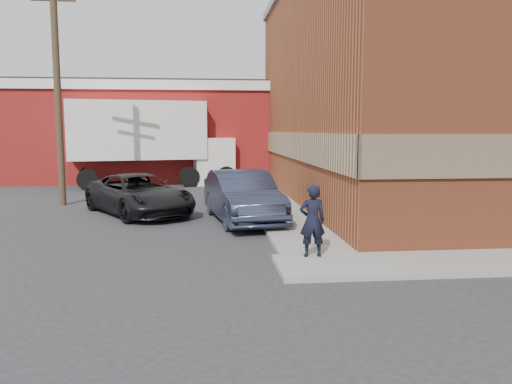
{
  "coord_description": "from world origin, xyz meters",
  "views": [
    {
      "loc": [
        -1.95,
        -10.85,
        2.89
      ],
      "look_at": [
        -0.69,
        1.56,
        1.34
      ],
      "focal_mm": 35.0,
      "sensor_mm": 36.0,
      "label": 1
    }
  ],
  "objects_px": {
    "warehouse": "(138,132)",
    "brick_building": "(461,86)",
    "box_truck": "(154,138)",
    "man": "(312,221)",
    "suv_a": "(139,194)",
    "utility_pole": "(57,81)",
    "sedan": "(242,196)"
  },
  "relations": [
    {
      "from": "warehouse",
      "to": "brick_building",
      "type": "bearing_deg",
      "value": -37.2
    },
    {
      "from": "box_truck",
      "to": "brick_building",
      "type": "bearing_deg",
      "value": -38.3
    },
    {
      "from": "man",
      "to": "suv_a",
      "type": "distance_m",
      "value": 8.21
    },
    {
      "from": "utility_pole",
      "to": "man",
      "type": "bearing_deg",
      "value": -49.61
    },
    {
      "from": "utility_pole",
      "to": "suv_a",
      "type": "xyz_separation_m",
      "value": [
        3.24,
        -2.48,
        -4.05
      ]
    },
    {
      "from": "brick_building",
      "to": "man",
      "type": "relative_size",
      "value": 11.47
    },
    {
      "from": "brick_building",
      "to": "man",
      "type": "height_order",
      "value": "brick_building"
    },
    {
      "from": "warehouse",
      "to": "sedan",
      "type": "distance_m",
      "value": 16.22
    },
    {
      "from": "warehouse",
      "to": "utility_pole",
      "type": "xyz_separation_m",
      "value": [
        -1.5,
        -11.0,
        1.93
      ]
    },
    {
      "from": "suv_a",
      "to": "box_truck",
      "type": "bearing_deg",
      "value": 61.06
    },
    {
      "from": "warehouse",
      "to": "box_truck",
      "type": "distance_m",
      "value": 4.5
    },
    {
      "from": "utility_pole",
      "to": "suv_a",
      "type": "relative_size",
      "value": 1.79
    },
    {
      "from": "man",
      "to": "box_truck",
      "type": "relative_size",
      "value": 0.17
    },
    {
      "from": "sedan",
      "to": "suv_a",
      "type": "xyz_separation_m",
      "value": [
        -3.46,
        1.75,
        -0.11
      ]
    },
    {
      "from": "sedan",
      "to": "suv_a",
      "type": "height_order",
      "value": "sedan"
    },
    {
      "from": "box_truck",
      "to": "utility_pole",
      "type": "bearing_deg",
      "value": -124.27
    },
    {
      "from": "suv_a",
      "to": "box_truck",
      "type": "relative_size",
      "value": 0.55
    },
    {
      "from": "utility_pole",
      "to": "box_truck",
      "type": "relative_size",
      "value": 0.98
    },
    {
      "from": "sedan",
      "to": "suv_a",
      "type": "bearing_deg",
      "value": 144.1
    },
    {
      "from": "warehouse",
      "to": "utility_pole",
      "type": "relative_size",
      "value": 1.81
    },
    {
      "from": "suv_a",
      "to": "box_truck",
      "type": "height_order",
      "value": "box_truck"
    },
    {
      "from": "utility_pole",
      "to": "man",
      "type": "xyz_separation_m",
      "value": [
        7.87,
        -9.25,
        -3.83
      ]
    },
    {
      "from": "warehouse",
      "to": "sedan",
      "type": "height_order",
      "value": "warehouse"
    },
    {
      "from": "warehouse",
      "to": "sedan",
      "type": "xyz_separation_m",
      "value": [
        5.2,
        -15.23,
        -2.0
      ]
    },
    {
      "from": "utility_pole",
      "to": "box_truck",
      "type": "bearing_deg",
      "value": 66.85
    },
    {
      "from": "suv_a",
      "to": "box_truck",
      "type": "distance_m",
      "value": 9.4
    },
    {
      "from": "sedan",
      "to": "warehouse",
      "type": "bearing_deg",
      "value": 99.74
    },
    {
      "from": "warehouse",
      "to": "suv_a",
      "type": "distance_m",
      "value": 13.75
    },
    {
      "from": "utility_pole",
      "to": "box_truck",
      "type": "distance_m",
      "value": 7.65
    },
    {
      "from": "brick_building",
      "to": "suv_a",
      "type": "xyz_separation_m",
      "value": [
        -12.76,
        -2.48,
        -3.99
      ]
    },
    {
      "from": "warehouse",
      "to": "sedan",
      "type": "bearing_deg",
      "value": -71.15
    },
    {
      "from": "man",
      "to": "box_truck",
      "type": "bearing_deg",
      "value": -73.59
    }
  ]
}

